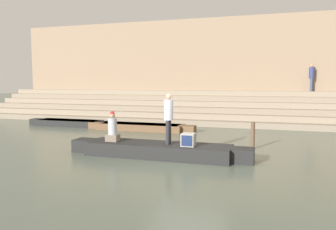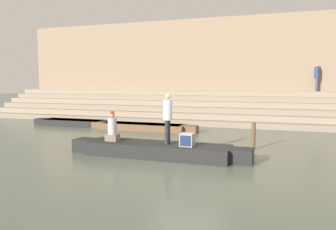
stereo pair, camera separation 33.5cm
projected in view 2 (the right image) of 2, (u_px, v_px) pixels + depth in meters
name	position (u px, v px, depth m)	size (l,w,h in m)	color
ground_plane	(186.00, 161.00, 11.02)	(120.00, 120.00, 0.00)	#566051
ghat_steps	(233.00, 111.00, 21.74)	(36.00, 4.60, 2.05)	gray
back_wall	(238.00, 69.00, 23.58)	(34.20, 1.28, 7.25)	#937A60
rowboat_main	(157.00, 149.00, 11.65)	(6.64, 1.44, 0.48)	black
person_standing	(168.00, 115.00, 11.36)	(0.32, 0.32, 1.77)	#28282D
person_rowing	(112.00, 129.00, 12.07)	(0.45, 0.36, 1.11)	#756656
tv_set	(187.00, 140.00, 11.09)	(0.45, 0.45, 0.44)	#9E998E
moored_boat_shore	(143.00, 127.00, 18.17)	(6.19, 1.25, 0.36)	brown
moored_boat_distant	(73.00, 122.00, 20.10)	(5.27, 1.25, 0.36)	black
mooring_post	(253.00, 136.00, 12.83)	(0.16, 0.16, 1.08)	brown
person_on_steps	(317.00, 76.00, 21.06)	(0.33, 0.33, 1.76)	#3D4C75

